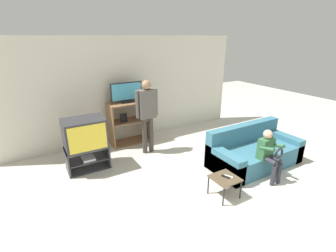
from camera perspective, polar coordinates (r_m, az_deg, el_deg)
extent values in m
plane|color=beige|center=(3.79, 17.47, -24.01)|extent=(18.00, 18.00, 0.00)
cube|color=silver|center=(6.33, -9.51, 8.36)|extent=(6.40, 0.06, 2.60)
cube|color=#38383D|center=(5.40, -18.05, -9.26)|extent=(0.83, 0.48, 0.02)
cube|color=#38383D|center=(5.31, -18.30, -7.27)|extent=(0.79, 0.48, 0.02)
cube|color=#38383D|center=(5.20, -18.62, -4.73)|extent=(0.83, 0.48, 0.02)
cube|color=#38383D|center=(5.25, -22.57, -7.87)|extent=(0.03, 0.48, 0.49)
cube|color=#38383D|center=(5.37, -14.20, -6.19)|extent=(0.03, 0.48, 0.49)
cube|color=silver|center=(5.24, -18.19, -7.21)|extent=(0.24, 0.28, 0.05)
cube|color=#2D2D33|center=(5.07, -18.99, -1.64)|extent=(0.78, 0.58, 0.59)
cube|color=yellow|center=(4.80, -18.24, -2.80)|extent=(0.70, 0.01, 0.51)
cube|color=#8E6642|center=(6.07, -13.27, 0.00)|extent=(0.03, 0.49, 1.07)
cube|color=#8E6642|center=(6.39, -4.89, 1.55)|extent=(0.03, 0.49, 1.07)
cube|color=#8E6642|center=(6.40, -8.72, -3.56)|extent=(0.95, 0.49, 0.03)
cube|color=#8E6642|center=(6.20, -9.00, 1.27)|extent=(0.95, 0.49, 0.03)
cube|color=#8E6642|center=(6.06, -9.24, 5.41)|extent=(0.95, 0.49, 0.03)
cube|color=black|center=(6.03, -10.36, 1.91)|extent=(0.18, 0.04, 0.22)
cube|color=black|center=(6.05, -9.56, 5.73)|extent=(0.28, 0.20, 0.04)
cube|color=black|center=(6.00, -9.69, 7.98)|extent=(0.79, 0.04, 0.45)
cube|color=#4CB7E0|center=(5.98, -9.62, 7.94)|extent=(0.74, 0.01, 0.40)
cube|color=brown|center=(4.27, 13.23, -11.81)|extent=(0.43, 0.43, 0.02)
cylinder|color=black|center=(4.15, 12.87, -15.89)|extent=(0.02, 0.02, 0.34)
cylinder|color=black|center=(4.38, 16.66, -14.12)|extent=(0.02, 0.02, 0.34)
cylinder|color=black|center=(4.38, 9.42, -13.48)|extent=(0.02, 0.02, 0.34)
cylinder|color=black|center=(4.60, 13.19, -11.96)|extent=(0.02, 0.02, 0.34)
cube|color=black|center=(4.28, 13.36, -11.48)|extent=(0.09, 0.15, 0.02)
cube|color=silver|center=(4.30, 14.01, -11.40)|extent=(0.09, 0.15, 0.02)
cube|color=teal|center=(5.51, 19.69, -6.62)|extent=(1.97, 0.93, 0.40)
cube|color=teal|center=(5.57, 17.35, -1.55)|extent=(1.97, 0.20, 0.40)
cube|color=teal|center=(4.90, 12.99, -8.61)|extent=(0.22, 0.93, 0.52)
cube|color=teal|center=(6.14, 25.11, -3.97)|extent=(0.22, 0.93, 0.52)
cylinder|color=#3D3833|center=(5.63, -5.51, -2.31)|extent=(0.11, 0.11, 0.85)
cylinder|color=#3D3833|center=(5.70, -4.01, -1.99)|extent=(0.11, 0.11, 0.85)
cube|color=#5B5651|center=(5.42, -4.98, 5.16)|extent=(0.38, 0.20, 0.64)
cylinder|color=#5B5651|center=(5.33, -7.21, 4.98)|extent=(0.08, 0.08, 0.61)
cylinder|color=#5B5651|center=(5.51, -2.84, 5.65)|extent=(0.08, 0.08, 0.61)
sphere|color=#A37A5B|center=(5.32, -5.12, 9.56)|extent=(0.21, 0.21, 0.21)
cylinder|color=#2D2D38|center=(4.92, 23.48, -10.62)|extent=(0.08, 0.08, 0.40)
cylinder|color=#2D2D38|center=(5.03, 24.53, -10.07)|extent=(0.08, 0.08, 0.40)
cylinder|color=#2D2D38|center=(4.88, 22.48, -7.44)|extent=(0.09, 0.30, 0.09)
cylinder|color=#2D2D38|center=(4.99, 23.56, -6.96)|extent=(0.09, 0.30, 0.09)
cube|color=#33663D|center=(4.94, 21.92, -4.91)|extent=(0.30, 0.17, 0.41)
cylinder|color=#33663D|center=(4.74, 22.22, -4.94)|extent=(0.06, 0.31, 0.14)
cylinder|color=#33663D|center=(4.95, 24.16, -4.19)|extent=(0.06, 0.31, 0.14)
sphere|color=#DBAD89|center=(4.83, 22.37, -1.80)|extent=(0.17, 0.17, 0.17)
torus|color=black|center=(4.79, 24.59, -5.87)|extent=(0.21, 0.04, 0.21)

